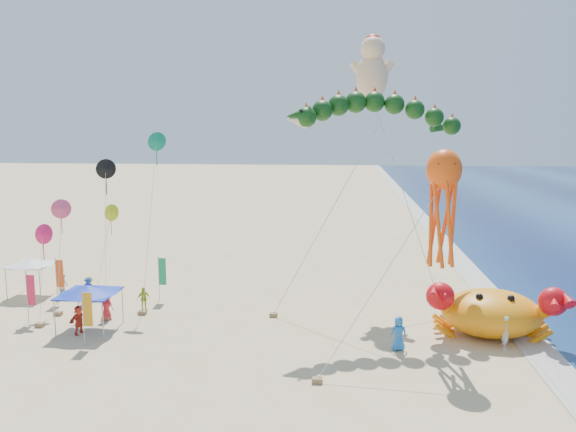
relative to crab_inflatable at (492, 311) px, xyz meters
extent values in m
plane|color=#D1B784|center=(-9.98, 0.13, -1.46)|extent=(320.00, 320.00, 0.00)
plane|color=silver|center=(2.02, 0.13, -1.45)|extent=(320.00, 320.00, 0.00)
ellipsoid|color=orange|center=(0.00, 0.12, -0.13)|extent=(5.91, 5.01, 2.67)
sphere|color=red|center=(-2.99, -1.00, 1.06)|extent=(1.59, 1.59, 1.59)
sphere|color=black|center=(-0.84, -0.82, 1.06)|extent=(0.41, 0.41, 0.41)
sphere|color=red|center=(2.99, -1.00, 1.06)|extent=(1.59, 1.59, 1.59)
sphere|color=black|center=(0.84, -0.82, 1.06)|extent=(0.41, 0.41, 0.41)
cone|color=#0F370F|center=(-11.69, 3.31, 11.16)|extent=(1.54, 1.13, 1.26)
cylinder|color=#B2B2B2|center=(-9.72, 2.68, 4.61)|extent=(6.41, 1.31, 11.87)
cube|color=olive|center=(-12.91, 2.05, -1.34)|extent=(0.50, 0.35, 0.25)
ellipsoid|color=#FFCC9B|center=(-6.72, 8.86, 14.01)|extent=(2.22, 1.82, 3.26)
sphere|color=#FFCC9B|center=(-6.72, 8.66, 15.91)|extent=(1.70, 1.70, 1.70)
ellipsoid|color=red|center=(-6.72, 8.76, 16.52)|extent=(1.10, 1.10, 0.77)
cylinder|color=#B2B2B2|center=(-4.43, 5.82, 5.70)|extent=(4.63, 6.14, 14.03)
cube|color=olive|center=(-2.14, 2.77, -1.34)|extent=(0.50, 0.35, 0.25)
ellipsoid|color=#FF4F0D|center=(-3.39, -2.18, 8.27)|extent=(1.85, 1.66, 2.12)
cylinder|color=#B2B2B2|center=(-6.52, -4.66, 3.17)|extent=(6.32, 5.00, 8.99)
cube|color=olive|center=(-9.66, -7.14, -1.34)|extent=(0.50, 0.35, 0.25)
cylinder|color=gray|center=(-24.86, -2.82, -0.36)|extent=(0.06, 0.06, 2.20)
cylinder|color=gray|center=(-22.00, -2.82, -0.36)|extent=(0.06, 0.06, 2.20)
cylinder|color=gray|center=(-24.86, 0.04, -0.36)|extent=(0.06, 0.06, 2.20)
cylinder|color=gray|center=(-22.00, 0.04, -0.36)|extent=(0.06, 0.06, 2.20)
cube|color=#132DAE|center=(-23.43, -1.39, 0.78)|extent=(3.09, 3.09, 0.08)
cone|color=#132DAE|center=(-23.43, -1.39, 1.02)|extent=(3.40, 3.40, 0.45)
cylinder|color=gray|center=(-31.95, 3.78, -0.36)|extent=(0.06, 0.06, 2.20)
cylinder|color=gray|center=(-29.47, 3.78, -0.36)|extent=(0.06, 0.06, 2.20)
cylinder|color=gray|center=(-31.95, 6.26, -0.36)|extent=(0.06, 0.06, 2.20)
cylinder|color=gray|center=(-29.47, 6.26, -0.36)|extent=(0.06, 0.06, 2.20)
cube|color=silver|center=(-30.71, 5.02, 0.78)|extent=(2.72, 2.72, 0.08)
cone|color=silver|center=(-30.71, 5.02, 1.02)|extent=(2.99, 2.99, 0.45)
cylinder|color=gray|center=(-22.62, -3.87, 0.14)|extent=(0.05, 0.05, 3.20)
cube|color=#C37F16|center=(-22.34, -3.87, 0.64)|extent=(0.50, 0.04, 1.90)
cylinder|color=gray|center=(-27.78, -0.61, 0.14)|extent=(0.05, 0.05, 3.20)
cube|color=#DE1B46|center=(-27.50, -0.61, 0.64)|extent=(0.50, 0.04, 1.90)
cylinder|color=gray|center=(-28.02, 3.36, 0.14)|extent=(0.05, 0.05, 3.20)
cube|color=#D74917|center=(-27.74, 3.36, 0.64)|extent=(0.50, 0.04, 1.90)
cylinder|color=gray|center=(-21.24, 4.61, 0.14)|extent=(0.05, 0.05, 3.20)
cube|color=#168953|center=(-20.96, 4.61, 0.64)|extent=(0.50, 0.04, 1.90)
imported|color=#246D47|center=(-26.08, 4.08, -0.60)|extent=(1.22, 0.87, 1.72)
imported|color=beige|center=(0.30, -1.97, -0.54)|extent=(0.65, 0.79, 1.85)
imported|color=blue|center=(-5.52, -2.70, -0.53)|extent=(1.00, 0.73, 1.87)
imported|color=beige|center=(-28.29, 4.69, -0.60)|extent=(1.02, 0.91, 1.73)
imported|color=red|center=(-23.78, -2.11, -0.61)|extent=(1.05, 1.66, 1.71)
imported|color=#ACC222|center=(-21.59, 2.51, -0.68)|extent=(0.93, 0.89, 1.56)
imported|color=#1F2EB9|center=(-25.87, 3.50, -0.57)|extent=(0.72, 0.54, 1.78)
imported|color=red|center=(-23.22, 0.42, -0.60)|extent=(0.90, 1.00, 1.72)
cone|color=#E0185A|center=(-27.50, 1.11, 3.80)|extent=(1.30, 0.51, 1.32)
cylinder|color=#B2B2B2|center=(-27.25, -0.39, 1.20)|extent=(0.55, 3.04, 5.03)
cube|color=olive|center=(-27.00, -1.89, -1.34)|extent=(0.50, 0.35, 0.25)
cone|color=#0B7956|center=(-21.24, 5.08, 9.57)|extent=(1.30, 0.51, 1.32)
cylinder|color=#B2B2B2|center=(-20.99, 3.58, 4.08)|extent=(0.55, 3.04, 10.79)
cube|color=olive|center=(-20.74, 2.08, -1.34)|extent=(0.50, 0.35, 0.25)
cone|color=#D54770|center=(-27.23, 3.07, 5.15)|extent=(1.30, 0.51, 1.32)
cylinder|color=#B2B2B2|center=(-26.98, 1.57, 1.87)|extent=(0.55, 3.04, 6.38)
cube|color=olive|center=(-26.73, 0.07, -1.34)|extent=(0.50, 0.35, 0.25)
cone|color=#AAC415|center=(-26.01, 8.11, 4.18)|extent=(1.30, 0.51, 1.32)
cylinder|color=#B2B2B2|center=(-25.76, 6.61, 1.38)|extent=(0.55, 3.04, 5.41)
cube|color=olive|center=(-25.51, 5.11, -1.34)|extent=(0.50, 0.35, 0.25)
cone|color=black|center=(-23.96, 2.96, 7.84)|extent=(1.30, 0.51, 1.32)
cylinder|color=#B2B2B2|center=(-23.71, 1.46, 3.21)|extent=(0.55, 3.04, 9.06)
cube|color=olive|center=(-23.46, -0.04, -1.34)|extent=(0.50, 0.35, 0.25)
camera|label=1|loc=(-8.52, -32.01, 10.29)|focal=35.00mm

